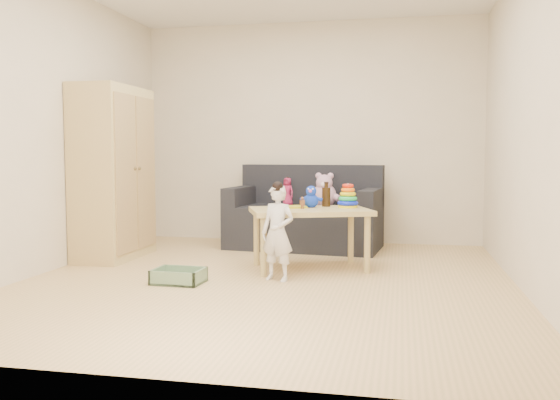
% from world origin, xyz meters
% --- Properties ---
extents(room, '(4.50, 4.50, 4.50)m').
position_xyz_m(room, '(0.00, 0.00, 1.30)').
color(room, '#DAAF75').
rests_on(room, ground).
extents(wardrobe, '(0.48, 0.95, 1.71)m').
position_xyz_m(wardrobe, '(-1.75, 0.71, 0.86)').
color(wardrobe, tan).
rests_on(wardrobe, ground).
extents(sofa, '(1.74, 1.00, 0.47)m').
position_xyz_m(sofa, '(0.02, 1.70, 0.23)').
color(sofa, black).
rests_on(sofa, ground).
extents(play_table, '(1.22, 0.99, 0.55)m').
position_xyz_m(play_table, '(0.27, 0.52, 0.28)').
color(play_table, tan).
rests_on(play_table, ground).
extents(storage_bin, '(0.41, 0.31, 0.12)m').
position_xyz_m(storage_bin, '(-0.68, -0.28, 0.06)').
color(storage_bin, '#668661').
rests_on(storage_bin, ground).
extents(toddler, '(0.33, 0.27, 0.78)m').
position_xyz_m(toddler, '(0.08, -0.01, 0.39)').
color(toddler, silver).
rests_on(toddler, ground).
extents(pink_bear, '(0.35, 0.33, 0.32)m').
position_xyz_m(pink_bear, '(0.26, 1.63, 0.63)').
color(pink_bear, '#CC96B4').
rests_on(pink_bear, sofa).
extents(doll, '(0.19, 0.17, 0.31)m').
position_xyz_m(doll, '(-0.15, 1.65, 0.62)').
color(doll, '#AC204D').
rests_on(doll, sofa).
extents(ring_stacker, '(0.19, 0.19, 0.22)m').
position_xyz_m(ring_stacker, '(0.60, 0.72, 0.64)').
color(ring_stacker, yellow).
rests_on(ring_stacker, play_table).
extents(brown_bottle, '(0.08, 0.08, 0.23)m').
position_xyz_m(brown_bottle, '(0.38, 0.79, 0.65)').
color(brown_bottle, black).
rests_on(brown_bottle, play_table).
extents(blue_plush, '(0.19, 0.16, 0.21)m').
position_xyz_m(blue_plush, '(0.26, 0.66, 0.66)').
color(blue_plush, blue).
rests_on(blue_plush, play_table).
extents(wooden_figure, '(0.05, 0.05, 0.11)m').
position_xyz_m(wooden_figure, '(0.21, 0.49, 0.61)').
color(wooden_figure, brown).
rests_on(wooden_figure, play_table).
extents(yellow_book, '(0.27, 0.27, 0.02)m').
position_xyz_m(yellow_book, '(0.11, 0.60, 0.56)').
color(yellow_book, '#D0CA15').
rests_on(yellow_book, play_table).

